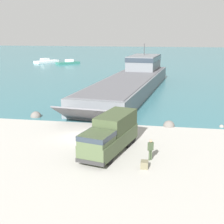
# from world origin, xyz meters

# --- Properties ---
(ground_plane) EXTENTS (240.00, 240.00, 0.00)m
(ground_plane) POSITION_xyz_m (0.00, 0.00, 0.00)
(ground_plane) COLOR #A8A59E
(water_surface) EXTENTS (240.00, 180.00, 0.01)m
(water_surface) POSITION_xyz_m (0.00, 94.95, 0.00)
(water_surface) COLOR #336B75
(water_surface) RESTS_ON ground_plane
(landing_craft) EXTENTS (12.17, 41.80, 7.72)m
(landing_craft) POSITION_xyz_m (2.35, 27.05, 1.89)
(landing_craft) COLOR slate
(landing_craft) RESTS_ON ground_plane
(military_truck) EXTENTS (4.20, 8.04, 3.17)m
(military_truck) POSITION_xyz_m (3.53, -3.32, 1.62)
(military_truck) COLOR #475638
(military_truck) RESTS_ON ground_plane
(soldier_on_ramp) EXTENTS (0.49, 0.47, 1.77)m
(soldier_on_ramp) POSITION_xyz_m (7.05, -4.61, 1.03)
(soldier_on_ramp) COLOR #3D4C33
(soldier_on_ramp) RESTS_ON ground_plane
(moored_boat_a) EXTENTS (7.23, 7.18, 1.42)m
(moored_boat_a) POSITION_xyz_m (-22.72, 68.15, 0.47)
(moored_boat_a) COLOR #2D7060
(moored_boat_a) RESTS_ON ground_plane
(moored_boat_b) EXTENTS (6.78, 8.59, 1.48)m
(moored_boat_b) POSITION_xyz_m (-31.10, 70.82, 0.49)
(moored_boat_b) COLOR white
(moored_boat_b) RESTS_ON ground_plane
(cargo_crate) EXTENTS (0.57, 0.68, 0.57)m
(cargo_crate) POSITION_xyz_m (6.68, -6.23, 0.28)
(cargo_crate) COLOR #6B664C
(cargo_crate) RESTS_ON ground_plane
(shoreline_rock_a) EXTENTS (1.34, 1.34, 1.34)m
(shoreline_rock_a) POSITION_xyz_m (-7.48, 6.35, 0.00)
(shoreline_rock_a) COLOR #66605B
(shoreline_rock_a) RESTS_ON ground_plane
(shoreline_rock_b) EXTENTS (0.51, 0.51, 0.51)m
(shoreline_rock_b) POSITION_xyz_m (14.33, 5.82, 0.00)
(shoreline_rock_b) COLOR gray
(shoreline_rock_b) RESTS_ON ground_plane
(shoreline_rock_c) EXTENTS (1.27, 1.27, 1.27)m
(shoreline_rock_c) POSITION_xyz_m (8.62, 5.15, 0.00)
(shoreline_rock_c) COLOR #66605B
(shoreline_rock_c) RESTS_ON ground_plane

